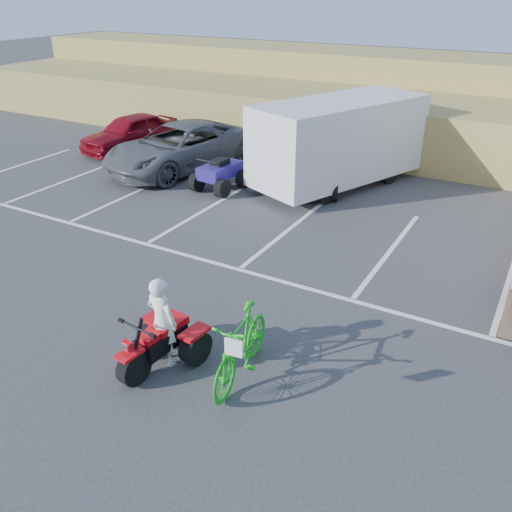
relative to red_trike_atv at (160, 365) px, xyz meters
The scene contains 11 objects.
ground 1.34m from the red_trike_atv, 116.41° to the left, with size 100.00×100.00×0.00m, color #333335.
parking_stripes 5.27m from the red_trike_atv, 87.05° to the left, with size 28.00×5.16×0.01m.
grass_embankment 16.75m from the red_trike_atv, 92.04° to the left, with size 40.00×8.50×3.10m.
red_trike_atv is the anchor object (origin of this frame).
rider 0.83m from the red_trike_atv, 83.72° to the left, with size 0.59×0.39×1.62m, color white.
green_dirt_bike 1.56m from the red_trike_atv, 18.49° to the left, with size 0.58×2.05×1.23m, color #14BF19.
grey_pickup 10.91m from the red_trike_atv, 124.71° to the left, with size 2.55×5.54×1.54m, color #4E5156.
red_car 13.56m from the red_trike_atv, 133.02° to the left, with size 1.61×4.00×1.36m, color maroon.
cargo_trailer 10.22m from the red_trike_atv, 94.94° to the left, with size 4.26×6.14×2.66m.
quad_atv_blue 8.77m from the red_trike_atv, 116.08° to the left, with size 1.24×1.66×1.09m, color navy, non-canonical shape.
quad_atv_green 9.07m from the red_trike_atv, 96.30° to the left, with size 1.19×1.59×1.04m, color #145821, non-canonical shape.
Camera 1 is at (5.66, -6.80, 5.84)m, focal length 38.00 mm.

